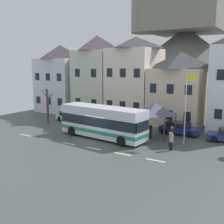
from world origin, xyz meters
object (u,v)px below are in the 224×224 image
Objects in this scene: parked_car_00 at (71,117)px; public_bench at (168,129)px; townhouse_03 at (179,88)px; pedestrian_00 at (170,139)px; townhouse_00 at (61,79)px; pedestrian_02 at (171,141)px; townhouse_01 at (97,76)px; bare_tree_00 at (48,105)px; pedestrian_03 at (150,130)px; flagpole at (186,104)px; townhouse_02 at (135,79)px; pedestrian_01 at (172,134)px; parked_car_02 at (179,128)px; transit_bus at (103,122)px; hilltop_castle at (184,61)px; bus_shelter at (156,109)px.

public_bench is at bearing 8.85° from parked_car_00.
townhouse_03 reaches higher than pedestrian_00.
pedestrian_02 is at bearing -25.66° from townhouse_00.
townhouse_01 is 9.05m from bare_tree_00.
public_bench is at bearing 72.51° from pedestrian_03.
flagpole is at bearing -0.26° from bare_tree_00.
parked_car_00 is at bearing -40.44° from townhouse_00.
townhouse_02 reaches higher than public_bench.
public_bench is at bearing -38.99° from townhouse_02.
flagpole is (1.09, 0.59, 2.93)m from pedestrian_01.
parked_car_02 is 6.21m from pedestrian_02.
pedestrian_00 is at bearing -79.40° from pedestrian_01.
parked_car_02 reaches higher than public_bench.
townhouse_00 reaches higher than transit_bus.
townhouse_01 is at bearing 146.23° from pedestrian_00.
townhouse_03 is (12.23, 0.52, -1.30)m from townhouse_01.
townhouse_00 is 13.04m from townhouse_02.
pedestrian_02 is at bearing -8.87° from bare_tree_00.
hilltop_castle is 4.04× the size of transit_bus.
bus_shelter is (19.32, -7.09, -2.30)m from townhouse_00.
hilltop_castle is at bearing 102.06° from bus_shelter.
bus_shelter is 0.85× the size of parked_car_02.
townhouse_03 is at bearing -74.04° from hilltop_castle.
hilltop_castle is 36.02m from pedestrian_02.
townhouse_03 is at bearing -0.54° from townhouse_02.
pedestrian_01 is at bearing -74.43° from hilltop_castle.
parked_car_00 is 3.03× the size of pedestrian_00.
pedestrian_01 is at bearing -14.99° from pedestrian_03.
pedestrian_02 is at bearing -74.30° from hilltop_castle.
townhouse_01 is at bearing 132.73° from transit_bus.
townhouse_02 is at bearing 133.21° from pedestrian_01.
parked_car_00 is 2.64× the size of pedestrian_02.
flagpole reaches higher than public_bench.
townhouse_01 is 2.75× the size of parked_car_02.
hilltop_castle is at bearing 108.26° from parked_car_02.
parked_car_00 is (-6.50, -6.15, -4.99)m from townhouse_02.
pedestrian_00 is 0.92× the size of pedestrian_03.
bus_shelter is 0.54× the size of flagpole.
transit_bus is 7.52m from public_bench.
bus_shelter reaches higher than pedestrian_01.
pedestrian_02 is at bearing -72.43° from pedestrian_01.
bare_tree_00 is at bearing 171.13° from pedestrian_02.
flagpole is at bearing -19.54° from townhouse_00.
pedestrian_00 is (9.12, -33.15, -7.38)m from hilltop_castle.
transit_bus is 9.76m from parked_car_00.
pedestrian_01 is at bearing -75.38° from townhouse_03.
pedestrian_01 is at bearing -4.50° from parked_car_00.
pedestrian_00 reaches higher than parked_car_00.
townhouse_03 is 23.87m from hilltop_castle.
pedestrian_00 is (21.97, -9.94, -4.51)m from townhouse_00.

